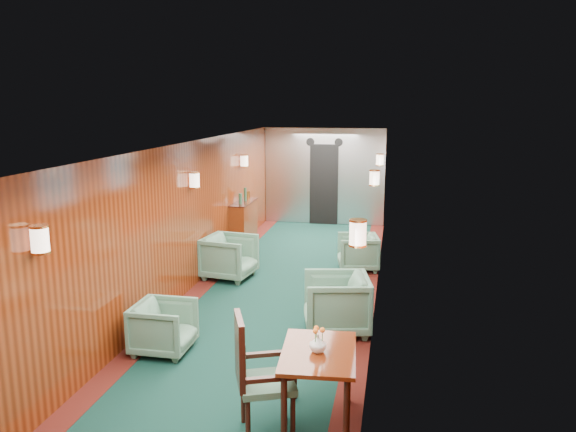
# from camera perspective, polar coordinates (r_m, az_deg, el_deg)

# --- Properties ---
(room) EXTENTS (12.00, 12.10, 2.40)m
(room) POSITION_cam_1_polar(r_m,az_deg,el_deg) (8.20, -1.44, 1.82)
(room) COLOR #0D3128
(room) RESTS_ON ground
(bulkhead) EXTENTS (2.98, 0.17, 2.39)m
(bulkhead) POSITION_cam_1_polar(r_m,az_deg,el_deg) (14.04, 3.71, 4.00)
(bulkhead) COLOR silver
(bulkhead) RESTS_ON ground
(windows_right) EXTENTS (0.02, 8.60, 0.80)m
(windows_right) POSITION_cam_1_polar(r_m,az_deg,el_deg) (8.30, 9.03, 0.50)
(windows_right) COLOR silver
(windows_right) RESTS_ON ground
(wall_sconces) EXTENTS (2.97, 7.97, 0.25)m
(wall_sconces) POSITION_cam_1_polar(r_m,az_deg,el_deg) (8.73, -0.65, 3.44)
(wall_sconces) COLOR #FDE1C5
(wall_sconces) RESTS_ON ground
(dining_table) EXTENTS (0.75, 1.03, 0.74)m
(dining_table) POSITION_cam_1_polar(r_m,az_deg,el_deg) (5.44, 3.12, -14.65)
(dining_table) COLOR #67250D
(dining_table) RESTS_ON ground
(side_chair) EXTENTS (0.65, 0.67, 1.15)m
(side_chair) POSITION_cam_1_polar(r_m,az_deg,el_deg) (5.29, -3.38, -15.43)
(side_chair) COLOR #204B3A
(side_chair) RESTS_ON ground
(credenza) EXTENTS (0.35, 1.11, 1.27)m
(credenza) POSITION_cam_1_polar(r_m,az_deg,el_deg) (11.73, -4.55, -0.87)
(credenza) COLOR #67250D
(credenza) RESTS_ON ground
(flower_vase) EXTENTS (0.21, 0.21, 0.17)m
(flower_vase) POSITION_cam_1_polar(r_m,az_deg,el_deg) (5.33, 3.06, -12.81)
(flower_vase) COLOR silver
(flower_vase) RESTS_ON dining_table
(armchair_left_near) EXTENTS (0.70, 0.68, 0.63)m
(armchair_left_near) POSITION_cam_1_polar(r_m,az_deg,el_deg) (7.15, -12.51, -10.98)
(armchair_left_near) COLOR #204B3A
(armchair_left_near) RESTS_ON ground
(armchair_left_far) EXTENTS (0.94, 0.92, 0.75)m
(armchair_left_far) POSITION_cam_1_polar(r_m,az_deg,el_deg) (9.81, -5.97, -4.15)
(armchair_left_far) COLOR #204B3A
(armchair_left_far) RESTS_ON ground
(armchair_right_near) EXTENTS (1.00, 0.98, 0.78)m
(armchair_right_near) POSITION_cam_1_polar(r_m,az_deg,el_deg) (7.57, 4.93, -8.84)
(armchair_right_near) COLOR #204B3A
(armchair_right_near) RESTS_ON ground
(armchair_right_far) EXTENTS (0.83, 0.82, 0.65)m
(armchair_right_far) POSITION_cam_1_polar(r_m,az_deg,el_deg) (10.33, 7.10, -3.67)
(armchair_right_far) COLOR #204B3A
(armchair_right_far) RESTS_ON ground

